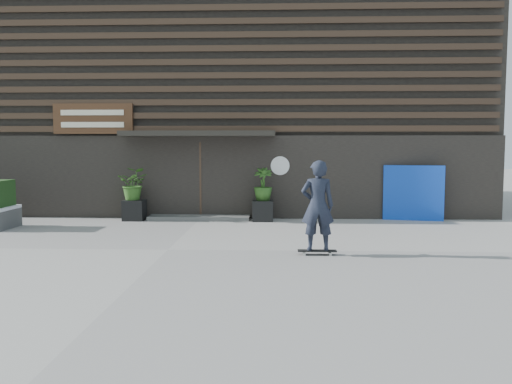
{
  "coord_description": "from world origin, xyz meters",
  "views": [
    {
      "loc": [
        2.29,
        -10.99,
        2.2
      ],
      "look_at": [
        1.81,
        1.52,
        1.1
      ],
      "focal_mm": 37.23,
      "sensor_mm": 36.0,
      "label": 1
    }
  ],
  "objects_px": {
    "skateboarder": "(318,206)",
    "planter_pot_left": "(134,210)",
    "planter_pot_right": "(263,211)",
    "blue_tarp": "(413,193)"
  },
  "relations": [
    {
      "from": "skateboarder",
      "to": "planter_pot_left",
      "type": "bearing_deg",
      "value": 136.16
    },
    {
      "from": "planter_pot_right",
      "to": "skateboarder",
      "type": "height_order",
      "value": "skateboarder"
    },
    {
      "from": "planter_pot_right",
      "to": "planter_pot_left",
      "type": "bearing_deg",
      "value": 180.0
    },
    {
      "from": "blue_tarp",
      "to": "skateboarder",
      "type": "height_order",
      "value": "skateboarder"
    },
    {
      "from": "planter_pot_left",
      "to": "skateboarder",
      "type": "height_order",
      "value": "skateboarder"
    },
    {
      "from": "planter_pot_right",
      "to": "blue_tarp",
      "type": "relative_size",
      "value": 0.35
    },
    {
      "from": "planter_pot_left",
      "to": "planter_pot_right",
      "type": "xyz_separation_m",
      "value": [
        3.8,
        0.0,
        0.0
      ]
    },
    {
      "from": "blue_tarp",
      "to": "planter_pot_right",
      "type": "bearing_deg",
      "value": -164.77
    },
    {
      "from": "blue_tarp",
      "to": "skateboarder",
      "type": "distance_m",
      "value": 6.04
    },
    {
      "from": "planter_pot_left",
      "to": "planter_pot_right",
      "type": "relative_size",
      "value": 1.0
    }
  ]
}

